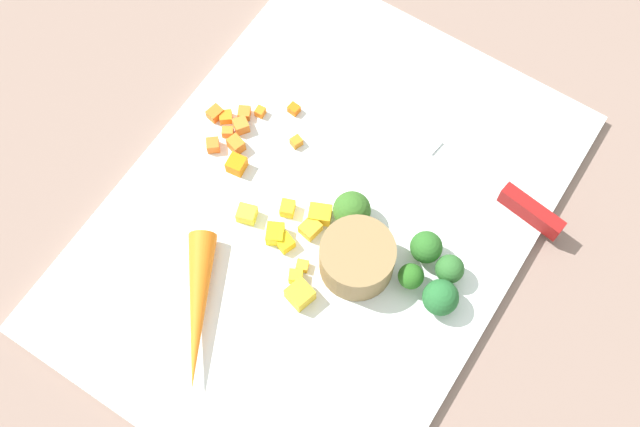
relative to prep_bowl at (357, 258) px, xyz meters
The scene contains 30 objects.
ground_plane 0.07m from the prep_bowl, 112.77° to the right, with size 4.00×4.00×0.00m, color #836B5F.
cutting_board 0.07m from the prep_bowl, 112.77° to the right, with size 0.54×0.40×0.01m, color white.
prep_bowl is the anchor object (origin of this frame).
chef_knife 0.16m from the prep_bowl, 156.96° to the left, with size 0.06×0.32×0.02m.
whole_carrot 0.16m from the prep_bowl, 39.19° to the right, with size 0.03×0.03×0.16m, color orange.
carrot_dice_0 0.22m from the prep_bowl, 107.85° to the right, with size 0.01×0.01×0.01m, color orange.
carrot_dice_1 0.18m from the prep_bowl, 103.96° to the right, with size 0.02×0.01×0.02m, color orange.
carrot_dice_2 0.20m from the prep_bowl, 98.81° to the right, with size 0.01×0.01×0.01m, color orange.
carrot_dice_3 0.20m from the prep_bowl, 117.14° to the right, with size 0.01×0.01×0.01m, color orange.
carrot_dice_4 0.20m from the prep_bowl, 109.49° to the right, with size 0.02×0.01×0.01m, color orange.
carrot_dice_5 0.15m from the prep_bowl, 123.16° to the right, with size 0.01×0.01×0.01m, color orange.
carrot_dice_6 0.17m from the prep_bowl, 99.67° to the right, with size 0.02×0.02×0.02m, color orange.
carrot_dice_7 0.19m from the prep_bowl, 127.25° to the right, with size 0.01×0.01×0.01m, color orange.
carrot_dice_8 0.23m from the prep_bowl, 106.16° to the right, with size 0.02×0.01×0.01m, color orange.
carrot_dice_9 0.20m from the prep_bowl, 105.15° to the right, with size 0.01×0.01×0.01m, color orange.
carrot_dice_10 0.21m from the prep_bowl, 112.84° to the right, with size 0.01×0.01×0.01m, color orange.
pepper_dice_0 0.12m from the prep_bowl, 82.84° to the right, with size 0.02×0.02×0.02m, color yellow.
pepper_dice_1 0.07m from the prep_bowl, 26.42° to the right, with size 0.02×0.02×0.02m, color yellow.
pepper_dice_2 0.06m from the prep_bowl, 44.62° to the right, with size 0.01×0.01×0.01m, color yellow.
pepper_dice_3 0.06m from the prep_bowl, 55.57° to the right, with size 0.01×0.01×0.01m, color yellow.
pepper_dice_4 0.09m from the prep_bowl, 78.18° to the right, with size 0.02×0.02×0.02m, color yellow.
pepper_dice_5 0.06m from the prep_bowl, 111.56° to the right, with size 0.02×0.02×0.02m, color yellow.
pepper_dice_6 0.09m from the prep_bowl, 97.98° to the right, with size 0.02×0.01×0.01m, color yellow.
pepper_dice_7 0.08m from the prep_bowl, 74.43° to the right, with size 0.02×0.02×0.01m, color yellow.
pepper_dice_8 0.07m from the prep_bowl, 96.20° to the right, with size 0.02×0.02×0.01m, color yellow.
broccoli_floret_0 0.06m from the prep_bowl, 103.83° to the left, with size 0.03×0.03×0.03m.
broccoli_floret_1 0.09m from the prep_bowl, 116.41° to the left, with size 0.03×0.03×0.03m.
broccoli_floret_2 0.05m from the prep_bowl, 142.36° to the right, with size 0.04×0.04×0.04m.
broccoli_floret_3 0.07m from the prep_bowl, 132.41° to the left, with size 0.03×0.03×0.04m.
broccoli_floret_4 0.09m from the prep_bowl, 96.68° to the left, with size 0.04×0.04×0.04m.
Camera 1 is at (0.27, 0.18, 0.77)m, focal length 44.90 mm.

